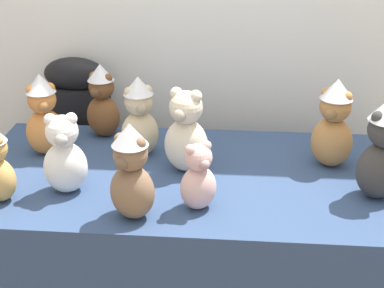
# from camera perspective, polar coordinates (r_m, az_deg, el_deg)

# --- Properties ---
(display_table) EXTENTS (1.62, 0.81, 0.76)m
(display_table) POSITION_cam_1_polar(r_m,az_deg,el_deg) (2.28, -0.00, -11.50)
(display_table) COLOR navy
(display_table) RESTS_ON ground_plane
(instrument_case) EXTENTS (0.28, 0.13, 1.03)m
(instrument_case) POSITION_cam_1_polar(r_m,az_deg,el_deg) (2.75, -10.91, -1.70)
(instrument_case) COLOR black
(instrument_case) RESTS_ON ground_plane
(teddy_bear_cream) EXTENTS (0.20, 0.18, 0.32)m
(teddy_bear_cream) POSITION_cam_1_polar(r_m,az_deg,el_deg) (2.03, -0.61, 1.06)
(teddy_bear_cream) COLOR beige
(teddy_bear_cream) RESTS_ON display_table
(teddy_bear_snow) EXTENTS (0.17, 0.15, 0.29)m
(teddy_bear_snow) POSITION_cam_1_polar(r_m,az_deg,el_deg) (1.95, -12.69, -1.19)
(teddy_bear_snow) COLOR white
(teddy_bear_snow) RESTS_ON display_table
(teddy_bear_ginger) EXTENTS (0.19, 0.17, 0.32)m
(teddy_bear_ginger) POSITION_cam_1_polar(r_m,az_deg,el_deg) (2.23, -14.68, 2.77)
(teddy_bear_ginger) COLOR #D17F3D
(teddy_bear_ginger) RESTS_ON display_table
(teddy_bear_caramel) EXTENTS (0.20, 0.19, 0.34)m
(teddy_bear_caramel) POSITION_cam_1_polar(r_m,az_deg,el_deg) (2.13, 14.01, 1.92)
(teddy_bear_caramel) COLOR #B27A42
(teddy_bear_caramel) RESTS_ON display_table
(teddy_bear_mocha) EXTENTS (0.18, 0.17, 0.32)m
(teddy_bear_mocha) POSITION_cam_1_polar(r_m,az_deg,el_deg) (1.75, -6.11, -2.91)
(teddy_bear_mocha) COLOR #7F6047
(teddy_bear_mocha) RESTS_ON display_table
(teddy_bear_sand) EXTENTS (0.18, 0.17, 0.32)m
(teddy_bear_sand) POSITION_cam_1_polar(r_m,az_deg,el_deg) (2.16, -5.31, 2.65)
(teddy_bear_sand) COLOR #CCB78E
(teddy_bear_sand) RESTS_ON display_table
(teddy_bear_charcoal) EXTENTS (0.20, 0.19, 0.36)m
(teddy_bear_charcoal) POSITION_cam_1_polar(r_m,az_deg,el_deg) (1.95, 18.65, -0.60)
(teddy_bear_charcoal) COLOR #383533
(teddy_bear_charcoal) RESTS_ON display_table
(teddy_bear_chestnut) EXTENTS (0.17, 0.16, 0.31)m
(teddy_bear_chestnut) POSITION_cam_1_polar(r_m,az_deg,el_deg) (2.35, -9.00, 4.23)
(teddy_bear_chestnut) COLOR brown
(teddy_bear_chestnut) RESTS_ON display_table
(teddy_bear_blush) EXTENTS (0.16, 0.15, 0.24)m
(teddy_bear_blush) POSITION_cam_1_polar(r_m,az_deg,el_deg) (1.81, 0.65, -3.46)
(teddy_bear_blush) COLOR beige
(teddy_bear_blush) RESTS_ON display_table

